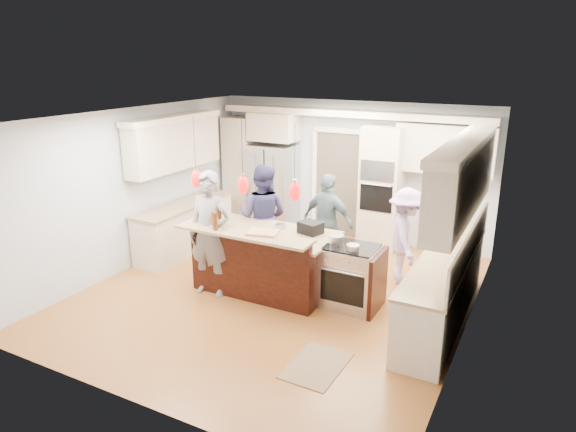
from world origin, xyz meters
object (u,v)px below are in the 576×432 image
(person_bar_end, at_px, (210,234))
(person_far_left, at_px, (263,216))
(refrigerator, at_px, (273,188))
(island_range, at_px, (353,277))
(kitchen_island, at_px, (266,259))

(person_bar_end, bearing_deg, person_far_left, 80.33)
(refrigerator, xyz_separation_m, island_range, (2.71, -2.49, -0.44))
(island_range, relative_size, person_far_left, 0.51)
(kitchen_island, bearing_deg, refrigerator, 116.94)
(refrigerator, height_order, person_far_left, refrigerator)
(kitchen_island, relative_size, person_bar_end, 1.10)
(refrigerator, height_order, kitchen_island, refrigerator)
(person_bar_end, bearing_deg, refrigerator, 99.04)
(island_range, bearing_deg, person_bar_end, -163.82)
(refrigerator, relative_size, person_far_left, 1.00)
(refrigerator, bearing_deg, person_far_left, -65.77)
(kitchen_island, distance_m, person_far_left, 1.01)
(island_range, bearing_deg, person_far_left, 159.77)
(refrigerator, height_order, person_bar_end, person_bar_end)
(island_range, relative_size, person_bar_end, 0.48)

